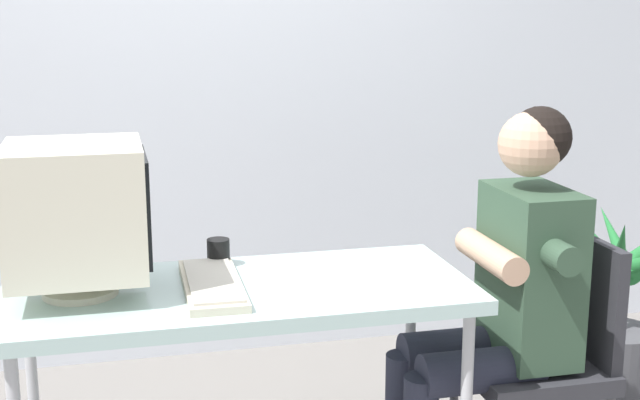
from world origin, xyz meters
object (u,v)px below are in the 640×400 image
(keyboard, at_px, (212,284))
(person_seated, at_px, (501,289))
(crt_monitor, at_px, (77,210))
(potted_plant, at_px, (617,320))
(desk_mug, at_px, (218,252))
(office_chair, at_px, (549,349))
(desk, at_px, (240,304))

(keyboard, xyz_separation_m, person_seated, (0.92, -0.02, -0.08))
(crt_monitor, height_order, potted_plant, crt_monitor)
(desk_mug, bearing_deg, person_seated, -16.00)
(person_seated, distance_m, desk_mug, 0.91)
(person_seated, bearing_deg, keyboard, 178.75)
(desk_mug, bearing_deg, office_chair, -13.35)
(desk, height_order, desk_mug, desk_mug)
(crt_monitor, bearing_deg, person_seated, -2.62)
(desk, relative_size, desk_mug, 15.56)
(potted_plant, relative_size, desk_mug, 9.59)
(office_chair, bearing_deg, desk_mug, 166.65)
(desk_mug, bearing_deg, crt_monitor, -155.63)
(crt_monitor, bearing_deg, potted_plant, 12.66)
(keyboard, distance_m, office_chair, 1.14)
(office_chair, relative_size, desk_mug, 9.46)
(office_chair, xyz_separation_m, desk_mug, (-1.05, 0.25, 0.33))
(person_seated, relative_size, potted_plant, 1.49)
(desk, bearing_deg, keyboard, -174.88)
(desk, bearing_deg, crt_monitor, 176.02)
(office_chair, distance_m, potted_plant, 0.80)
(keyboard, bearing_deg, office_chair, -1.04)
(person_seated, bearing_deg, crt_monitor, 177.38)
(desk, height_order, crt_monitor, crt_monitor)
(desk, xyz_separation_m, potted_plant, (1.60, 0.49, -0.37))
(keyboard, bearing_deg, crt_monitor, 174.01)
(desk, height_order, potted_plant, potted_plant)
(crt_monitor, relative_size, potted_plant, 0.52)
(desk_mug, bearing_deg, keyboard, -101.79)
(office_chair, height_order, desk_mug, desk_mug)
(desk, xyz_separation_m, person_seated, (0.84, -0.03, -0.01))
(potted_plant, bearing_deg, crt_monitor, -167.34)
(keyboard, distance_m, person_seated, 0.92)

